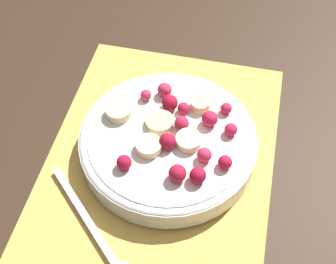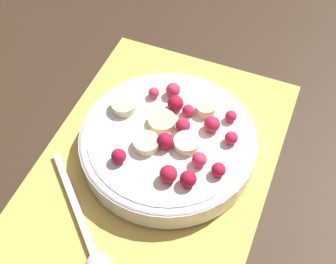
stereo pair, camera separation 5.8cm
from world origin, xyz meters
The scene contains 4 objects.
ground_plane centered at (0.00, 0.00, 0.00)m, with size 3.00×3.00×0.00m, color #382619.
placemat centered at (0.00, 0.00, 0.00)m, with size 0.40×0.29×0.01m.
fruit_bowl centered at (0.02, -0.01, 0.03)m, with size 0.23×0.23×0.05m.
spoon centered at (-0.14, 0.02, 0.01)m, with size 0.15×0.15×0.01m.
Camera 2 is at (-0.31, -0.14, 0.51)m, focal length 50.00 mm.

